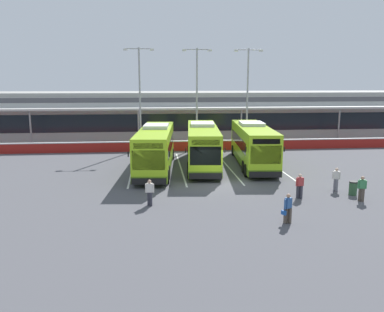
{
  "coord_description": "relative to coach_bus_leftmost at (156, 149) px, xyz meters",
  "views": [
    {
      "loc": [
        -4.36,
        -27.48,
        7.47
      ],
      "look_at": [
        -1.4,
        3.0,
        1.6
      ],
      "focal_mm": 36.72,
      "sensor_mm": 36.0,
      "label": 1
    }
  ],
  "objects": [
    {
      "name": "coach_bus_leftmost",
      "position": [
        0.0,
        0.0,
        0.0
      ],
      "size": [
        3.79,
        12.32,
        3.78
      ],
      "color": "#9ED11E",
      "rests_on": "ground"
    },
    {
      "name": "coach_bus_centre",
      "position": [
        8.71,
        1.21,
        0.0
      ],
      "size": [
        3.79,
        12.32,
        3.78
      ],
      "color": "#9ED11E",
      "rests_on": "ground"
    },
    {
      "name": "red_barrier_wall",
      "position": [
        4.26,
        9.1,
        -1.23
      ],
      "size": [
        60.0,
        0.4,
        1.1
      ],
      "color": "maroon",
      "rests_on": "ground"
    },
    {
      "name": "lamp_post_east",
      "position": [
        10.43,
        10.97,
        4.5
      ],
      "size": [
        3.24,
        0.28,
        11.0
      ],
      "color": "#9E9EA3",
      "rests_on": "ground"
    },
    {
      "name": "coach_bus_left_centre",
      "position": [
        4.16,
        1.19,
        0.0
      ],
      "size": [
        3.79,
        12.32,
        3.78
      ],
      "color": "#9ED11E",
      "rests_on": "ground"
    },
    {
      "name": "pedestrian_with_handbag",
      "position": [
        6.89,
        -13.55,
        -0.93
      ],
      "size": [
        0.64,
        0.46,
        1.62
      ],
      "color": "#4C4238",
      "rests_on": "ground"
    },
    {
      "name": "terminal_building",
      "position": [
        4.26,
        21.51,
        1.23
      ],
      "size": [
        70.0,
        13.0,
        6.0
      ],
      "color": "silver",
      "rests_on": "ground"
    },
    {
      "name": "bay_stripe_west",
      "position": [
        2.16,
        0.6,
        -1.78
      ],
      "size": [
        0.14,
        13.0,
        0.01
      ],
      "primitive_type": "cube",
      "color": "silver",
      "rests_on": "ground"
    },
    {
      "name": "pedestrian_approaching_bus",
      "position": [
        12.31,
        -7.77,
        -0.91
      ],
      "size": [
        0.5,
        0.41,
        1.62
      ],
      "color": "slate",
      "rests_on": "ground"
    },
    {
      "name": "pedestrian_child",
      "position": [
        9.17,
        -9.24,
        -0.91
      ],
      "size": [
        0.54,
        0.29,
        1.62
      ],
      "color": "#33333D",
      "rests_on": "ground"
    },
    {
      "name": "lamp_post_centre",
      "position": [
        4.71,
        11.05,
        4.5
      ],
      "size": [
        3.24,
        0.28,
        11.0
      ],
      "color": "#9E9EA3",
      "rests_on": "ground"
    },
    {
      "name": "ground_plane",
      "position": [
        4.26,
        -5.4,
        -1.79
      ],
      "size": [
        200.0,
        200.0,
        0.0
      ],
      "primitive_type": "plane",
      "color": "#4C4C51"
    },
    {
      "name": "litter_bin",
      "position": [
        13.0,
        -8.84,
        -1.32
      ],
      "size": [
        0.54,
        0.54,
        0.93
      ],
      "color": "#2D5133",
      "rests_on": "ground"
    },
    {
      "name": "bay_stripe_far_west",
      "position": [
        -2.04,
        0.6,
        -1.78
      ],
      "size": [
        0.14,
        13.0,
        0.01
      ],
      "primitive_type": "cube",
      "color": "silver",
      "rests_on": "ground"
    },
    {
      "name": "lamp_post_west",
      "position": [
        -1.58,
        10.66,
        4.5
      ],
      "size": [
        3.24,
        0.28,
        11.0
      ],
      "color": "#9E9EA3",
      "rests_on": "ground"
    },
    {
      "name": "pedestrian_in_dark_coat",
      "position": [
        12.82,
        -10.23,
        -0.91
      ],
      "size": [
        0.54,
        0.37,
        1.62
      ],
      "color": "#4C4238",
      "rests_on": "ground"
    },
    {
      "name": "bay_stripe_centre",
      "position": [
        10.56,
        0.6,
        -1.78
      ],
      "size": [
        0.14,
        13.0,
        0.01
      ],
      "primitive_type": "cube",
      "color": "silver",
      "rests_on": "ground"
    },
    {
      "name": "bay_stripe_mid_west",
      "position": [
        6.36,
        0.6,
        -1.78
      ],
      "size": [
        0.14,
        13.0,
        0.01
      ],
      "primitive_type": "cube",
      "color": "silver",
      "rests_on": "ground"
    },
    {
      "name": "pedestrian_near_bin",
      "position": [
        -0.43,
        -9.81,
        -0.91
      ],
      "size": [
        0.54,
        0.34,
        1.62
      ],
      "color": "#33333D",
      "rests_on": "ground"
    }
  ]
}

